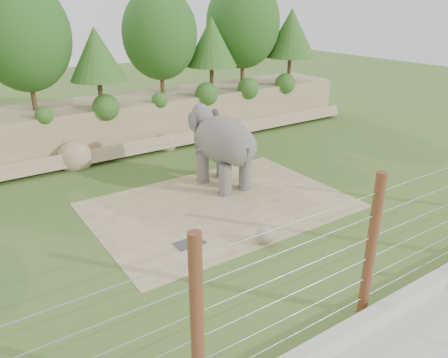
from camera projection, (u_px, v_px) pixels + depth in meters
ground at (257, 240)px, 14.98m from camera, size 90.00×90.00×0.00m
back_embankment at (122, 73)px, 23.48m from camera, size 30.00×5.52×8.77m
dirt_patch at (220, 205)px, 17.53m from camera, size 10.00×7.00×0.02m
drain_grate at (189, 243)px, 14.75m from camera, size 1.00×0.60×0.03m
elephant at (224, 151)px, 18.79m from camera, size 1.80×4.05×3.26m
stone_ball at (264, 235)px, 14.67m from camera, size 0.63×0.63×0.63m
retaining_wall at (378, 315)px, 11.06m from camera, size 26.00×0.35×0.50m
barrier_fence at (371, 247)px, 10.77m from camera, size 20.26×0.26×4.00m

